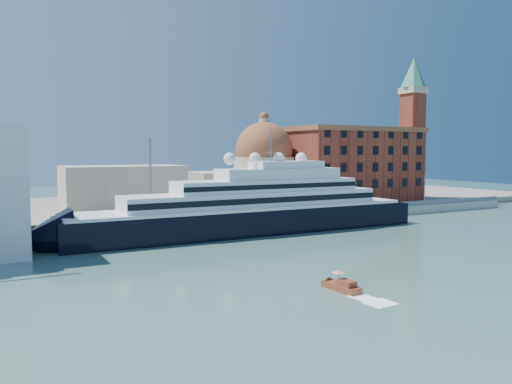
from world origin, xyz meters
TOP-DOWN VIEW (x-y plane):
  - ground at (0.00, 0.00)m, footprint 400.00×400.00m
  - quay at (0.00, 34.00)m, footprint 180.00×10.00m
  - land at (0.00, 75.00)m, footprint 260.00×72.00m
  - quay_fence at (0.00, 29.50)m, footprint 180.00×0.10m
  - superyacht at (-4.26, 23.00)m, footprint 87.73×12.16m
  - water_taxi at (-11.66, -22.43)m, footprint 2.39×5.81m
  - warehouse at (52.00, 52.00)m, footprint 43.00×19.00m
  - campanile at (76.00, 52.00)m, footprint 8.40×8.40m
  - church at (6.39, 57.72)m, footprint 66.00×18.00m
  - lamp_posts at (-12.67, 32.27)m, footprint 120.80×2.40m

SIDE VIEW (x-z plane):
  - ground at x=0.00m, z-range 0.00..0.00m
  - water_taxi at x=-11.66m, z-range -0.70..1.99m
  - land at x=0.00m, z-range 0.00..2.00m
  - quay at x=0.00m, z-range 0.00..2.50m
  - quay_fence at x=0.00m, z-range 2.50..3.70m
  - superyacht at x=-4.26m, z-range -8.59..17.63m
  - lamp_posts at x=-12.67m, z-range 0.84..18.84m
  - church at x=6.39m, z-range -1.84..23.66m
  - warehouse at x=52.00m, z-range 2.16..25.41m
  - campanile at x=76.00m, z-range 5.26..52.26m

